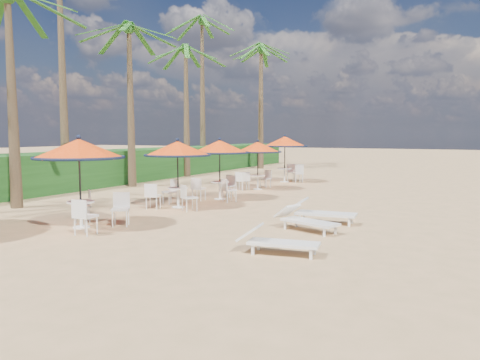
# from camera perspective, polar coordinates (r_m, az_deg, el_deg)

# --- Properties ---
(ground) EXTENTS (160.00, 160.00, 0.00)m
(ground) POSITION_cam_1_polar(r_m,az_deg,el_deg) (11.53, 2.50, -7.89)
(ground) COLOR tan
(ground) RESTS_ON ground
(scrub_hedge) EXTENTS (3.00, 40.00, 1.80)m
(scrub_hedge) POSITION_cam_1_polar(r_m,az_deg,el_deg) (27.95, -13.71, 1.76)
(scrub_hedge) COLOR #194716
(scrub_hedge) RESTS_ON ground
(station_0) EXTENTS (2.57, 2.57, 2.68)m
(station_0) POSITION_cam_1_polar(r_m,az_deg,el_deg) (14.06, -18.73, 2.32)
(station_0) COLOR black
(station_0) RESTS_ON ground
(station_1) EXTENTS (2.45, 2.45, 2.55)m
(station_1) POSITION_cam_1_polar(r_m,az_deg,el_deg) (17.19, -7.76, 2.80)
(station_1) COLOR black
(station_1) RESTS_ON ground
(station_2) EXTENTS (2.46, 2.46, 2.56)m
(station_2) POSITION_cam_1_polar(r_m,az_deg,el_deg) (19.23, -2.51, 3.16)
(station_2) COLOR black
(station_2) RESTS_ON ground
(station_3) EXTENTS (2.33, 2.44, 2.43)m
(station_3) POSITION_cam_1_polar(r_m,az_deg,el_deg) (22.76, 2.04, 3.30)
(station_3) COLOR black
(station_3) RESTS_ON ground
(station_4) EXTENTS (2.57, 2.57, 2.68)m
(station_4) POSITION_cam_1_polar(r_m,az_deg,el_deg) (26.48, 5.71, 3.99)
(station_4) COLOR black
(station_4) RESTS_ON ground
(lounger_near) EXTENTS (1.91, 0.85, 0.66)m
(lounger_near) POSITION_cam_1_polar(r_m,az_deg,el_deg) (10.61, 4.32, -7.37)
(lounger_near) COLOR white
(lounger_near) RESTS_ON ground
(lounger_mid) EXTENTS (2.03, 1.24, 0.69)m
(lounger_mid) POSITION_cam_1_polar(r_m,az_deg,el_deg) (13.22, 7.81, -4.76)
(lounger_mid) COLOR white
(lounger_mid) RESTS_ON ground
(lounger_far) EXTENTS (2.14, 0.84, 0.75)m
(lounger_far) POSITION_cam_1_polar(r_m,az_deg,el_deg) (14.42, 9.57, -3.81)
(lounger_far) COLOR white
(lounger_far) RESTS_ON ground
(palm_1) EXTENTS (5.00, 5.00, 7.80)m
(palm_1) POSITION_cam_1_polar(r_m,az_deg,el_deg) (19.37, -26.45, 18.13)
(palm_1) COLOR brown
(palm_1) RESTS_ON ground
(palm_3) EXTENTS (5.00, 5.00, 8.25)m
(palm_3) POSITION_cam_1_polar(r_m,az_deg,el_deg) (25.16, -13.37, 16.49)
(palm_3) COLOR brown
(palm_3) RESTS_ON ground
(palm_4) EXTENTS (5.00, 5.00, 8.20)m
(palm_4) POSITION_cam_1_polar(r_m,az_deg,el_deg) (30.45, -6.63, 14.57)
(palm_4) COLOR brown
(palm_4) RESTS_ON ground
(palm_5) EXTENTS (5.00, 5.00, 11.07)m
(palm_5) POSITION_cam_1_polar(r_m,az_deg,el_deg) (35.59, -4.65, 17.68)
(palm_5) COLOR brown
(palm_5) RESTS_ON ground
(palm_6) EXTENTS (5.00, 5.00, 9.39)m
(palm_6) POSITION_cam_1_polar(r_m,az_deg,el_deg) (37.32, 2.62, 14.67)
(palm_6) COLOR brown
(palm_6) RESTS_ON ground
(palm_7) EXTENTS (5.00, 5.00, 10.28)m
(palm_7) POSITION_cam_1_polar(r_m,az_deg,el_deg) (40.46, 2.53, 15.15)
(palm_7) COLOR brown
(palm_7) RESTS_ON ground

